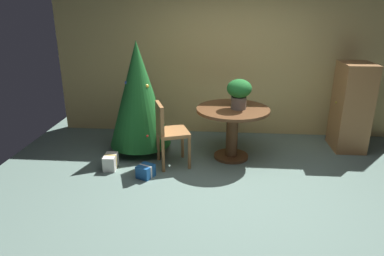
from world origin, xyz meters
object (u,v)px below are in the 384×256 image
wooden_chair_left_near (168,130)px  flower_vase (239,91)px  gift_box_blue (146,171)px  wooden_cabinet (351,107)px  gift_box_cream (111,162)px  round_dining_table (232,122)px  holiday_tree (139,94)px

wooden_chair_left_near → flower_vase: bearing=17.7°
gift_box_blue → wooden_chair_left_near: bearing=58.0°
wooden_chair_left_near → wooden_cabinet: wooden_cabinet is taller
gift_box_blue → gift_box_cream: bearing=158.4°
wooden_chair_left_near → gift_box_cream: bearing=-166.7°
round_dining_table → gift_box_cream: (-1.69, -0.52, -0.46)m
flower_vase → gift_box_cream: 2.06m
round_dining_table → flower_vase: size_ratio=2.48×
gift_box_blue → flower_vase: bearing=30.2°
round_dining_table → gift_box_cream: round_dining_table is taller
wooden_chair_left_near → gift_box_cream: size_ratio=3.32×
round_dining_table → wooden_chair_left_near: bearing=-160.0°
wooden_chair_left_near → holiday_tree: size_ratio=0.54×
wooden_chair_left_near → wooden_cabinet: bearing=17.3°
flower_vase → gift_box_blue: bearing=-149.8°
holiday_tree → wooden_cabinet: size_ratio=1.25×
flower_vase → holiday_tree: (-1.48, 0.15, -0.11)m
gift_box_blue → gift_box_cream: gift_box_cream is taller
flower_vase → gift_box_cream: flower_vase is taller
wooden_cabinet → flower_vase: bearing=-162.9°
round_dining_table → wooden_chair_left_near: wooden_chair_left_near is taller
gift_box_blue → holiday_tree: bearing=106.3°
flower_vase → holiday_tree: holiday_tree is taller
holiday_tree → gift_box_cream: 1.08m
wooden_chair_left_near → gift_box_cream: wooden_chair_left_near is taller
holiday_tree → wooden_cabinet: holiday_tree is taller
gift_box_cream → wooden_cabinet: (3.53, 1.04, 0.58)m
flower_vase → wooden_chair_left_near: (-0.97, -0.31, -0.49)m
gift_box_cream → wooden_cabinet: size_ratio=0.20×
holiday_tree → gift_box_cream: size_ratio=6.15×
holiday_tree → gift_box_cream: bearing=-114.2°
flower_vase → wooden_chair_left_near: flower_vase is taller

